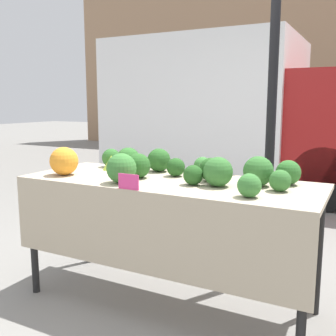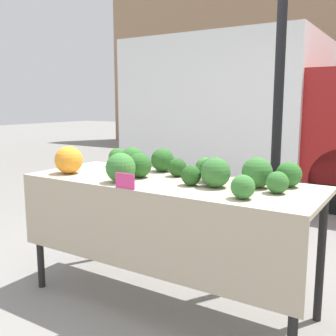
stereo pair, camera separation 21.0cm
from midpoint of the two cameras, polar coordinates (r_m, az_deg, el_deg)
name	(u,v)px [view 2 (the right image)]	position (r m, az deg, el deg)	size (l,w,h in m)	color
ground_plane	(168,302)	(2.86, 2.22, -18.86)	(40.00, 40.00, 0.00)	gray
tent_pole	(277,130)	(2.97, 17.51, 5.32)	(0.07, 0.07, 2.33)	black
parked_truck	(257,110)	(6.39, 13.72, 8.24)	(4.14, 2.16, 2.32)	white
market_table	(163,199)	(2.54, 1.60, -4.58)	(1.96, 0.74, 0.86)	tan
orange_cauliflower	(69,160)	(2.85, -12.19, 1.15)	(0.20, 0.20, 0.20)	orange
romanesco_head	(117,162)	(3.00, -5.48, 0.87)	(0.14, 0.14, 0.11)	#93B238
broccoli_head_0	(132,159)	(2.89, -3.15, 1.28)	(0.18, 0.18, 0.18)	#2D6628
broccoli_head_1	(177,167)	(2.68, 3.61, 0.08)	(0.13, 0.13, 0.13)	#23511E
broccoli_head_2	(243,187)	(2.11, 13.62, -2.70)	(0.13, 0.13, 0.13)	#387533
broccoli_head_3	(211,170)	(2.52, 8.60, -0.32)	(0.15, 0.15, 0.15)	#23511E
broccoli_head_4	(205,166)	(2.74, 7.58, 0.21)	(0.13, 0.13, 0.13)	#387533
broccoli_head_5	(118,157)	(3.13, -5.44, 1.55)	(0.14, 0.14, 0.14)	#2D6628
broccoli_head_6	(289,174)	(2.48, 19.47, -0.89)	(0.15, 0.15, 0.15)	#2D6628
broccoli_head_7	(277,183)	(2.29, 18.13, -2.05)	(0.12, 0.12, 0.12)	#336B2D
broccoli_head_8	(139,165)	(2.64, -1.91, 0.37)	(0.17, 0.17, 0.17)	#285B23
broccoli_head_9	(216,172)	(2.36, 9.45, -0.67)	(0.18, 0.18, 0.18)	#336B2D
broccoli_head_10	(121,168)	(2.48, -4.49, 0.03)	(0.19, 0.19, 0.19)	#387533
broccoli_head_11	(257,172)	(2.41, 15.26, -0.64)	(0.18, 0.18, 0.18)	#336B2D
broccoli_head_12	(191,175)	(2.40, 5.87, -1.10)	(0.12, 0.12, 0.12)	#23511E
broccoli_head_13	(163,160)	(2.87, 1.30, 1.16)	(0.17, 0.17, 0.17)	#285B23
price_sign	(125,181)	(2.30, -3.69, -1.93)	(0.14, 0.01, 0.09)	#E53D84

